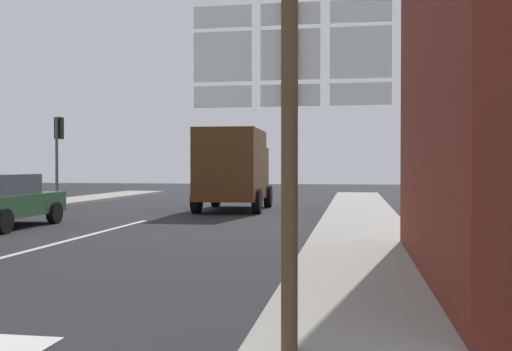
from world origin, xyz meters
TOP-DOWN VIEW (x-y plane):
  - ground_plane at (0.00, 10.00)m, footprint 80.00×80.00m
  - sidewalk_right at (6.60, 8.00)m, footprint 2.36×44.00m
  - lane_centre_stripe at (0.00, 6.00)m, footprint 0.16×12.00m
  - delivery_truck at (1.85, 16.63)m, footprint 2.61×5.06m
  - route_sign_post at (5.85, -0.36)m, footprint 1.66×0.14m
  - traffic_light_far_left at (-5.72, 17.30)m, footprint 0.30×0.49m

SIDE VIEW (x-z plane):
  - ground_plane at x=0.00m, z-range 0.00..0.00m
  - lane_centre_stripe at x=0.00m, z-range 0.00..0.01m
  - sidewalk_right at x=6.60m, z-range 0.00..0.14m
  - delivery_truck at x=1.85m, z-range 0.13..3.18m
  - route_sign_post at x=5.85m, z-range 0.40..3.60m
  - traffic_light_far_left at x=-5.72m, z-range 0.89..4.62m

